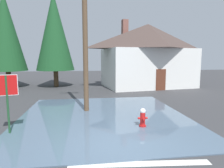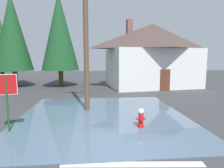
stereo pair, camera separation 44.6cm
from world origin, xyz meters
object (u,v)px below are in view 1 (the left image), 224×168
(utility_pole, at_px, (85,25))
(house, at_px, (147,54))
(fire_hydrant, at_px, (143,118))
(stop_sign_near, at_px, (7,92))
(pine_tree_far_center, at_px, (54,31))
(pine_tree_mid_left, at_px, (5,32))

(utility_pole, distance_m, house, 11.40)
(fire_hydrant, relative_size, house, 0.08)
(stop_sign_near, xyz_separation_m, pine_tree_far_center, (-0.03, 13.21, 4.02))
(stop_sign_near, relative_size, fire_hydrant, 2.78)
(utility_pole, bearing_deg, pine_tree_mid_left, 127.42)
(fire_hydrant, xyz_separation_m, house, (4.13, 12.18, 2.98))
(fire_hydrant, bearing_deg, utility_pole, 129.30)
(fire_hydrant, height_order, pine_tree_mid_left, pine_tree_mid_left)
(utility_pole, height_order, pine_tree_far_center, pine_tree_far_center)
(fire_hydrant, height_order, pine_tree_far_center, pine_tree_far_center)
(stop_sign_near, xyz_separation_m, fire_hydrant, (5.52, 0.01, -1.30))
(stop_sign_near, height_order, fire_hydrant, stop_sign_near)
(stop_sign_near, relative_size, house, 0.23)
(pine_tree_mid_left, height_order, pine_tree_far_center, pine_tree_far_center)
(utility_pole, bearing_deg, stop_sign_near, -136.02)
(fire_hydrant, relative_size, utility_pole, 0.09)
(house, bearing_deg, utility_pole, -125.47)
(pine_tree_far_center, bearing_deg, utility_pole, -73.06)
(fire_hydrant, distance_m, utility_pole, 5.83)
(stop_sign_near, xyz_separation_m, pine_tree_mid_left, (-4.80, 13.29, 3.93))
(pine_tree_far_center, bearing_deg, stop_sign_near, -89.87)
(house, xyz_separation_m, pine_tree_mid_left, (-14.45, 1.10, 2.26))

